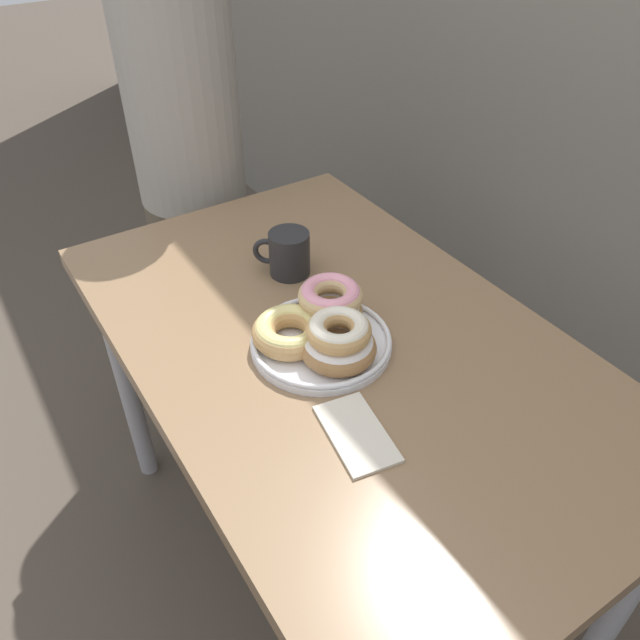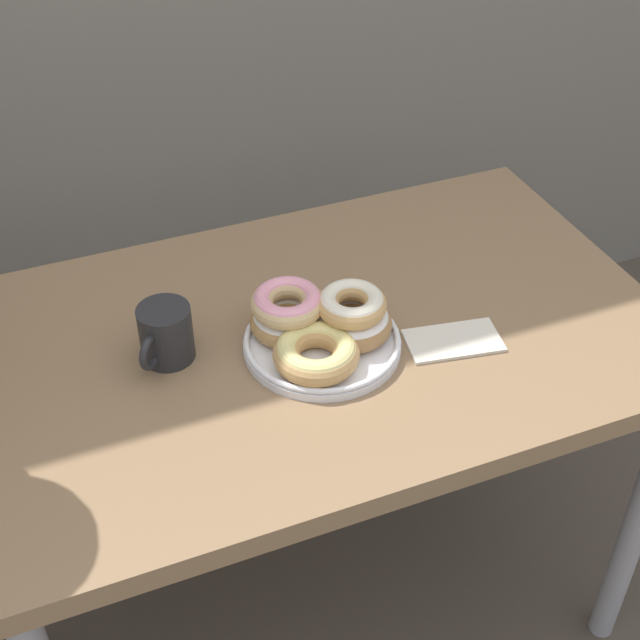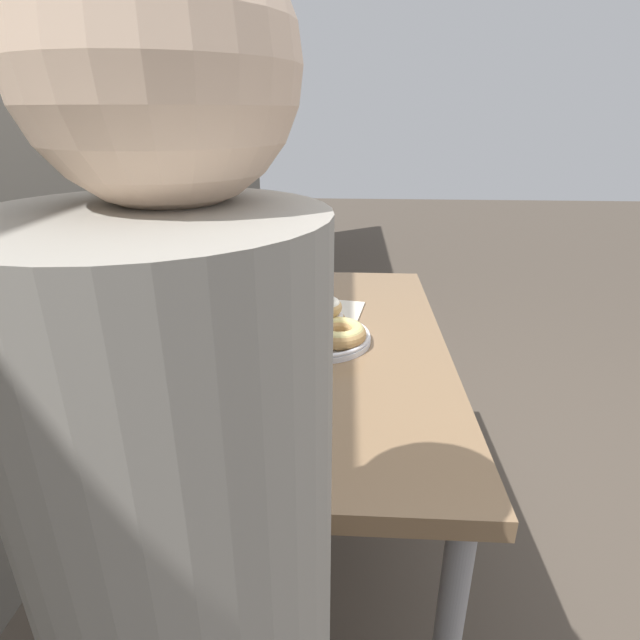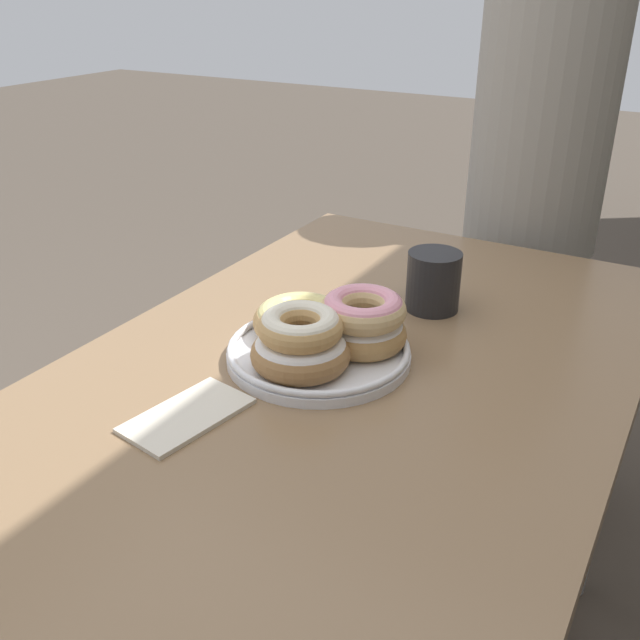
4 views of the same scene
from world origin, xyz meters
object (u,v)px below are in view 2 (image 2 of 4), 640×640
(dining_table, at_px, (312,369))
(donut_plate, at_px, (320,328))
(napkin, at_px, (453,341))
(coffee_mug, at_px, (165,334))

(dining_table, distance_m, donut_plate, 0.13)
(dining_table, bearing_deg, napkin, -28.40)
(donut_plate, height_order, napkin, donut_plate)
(dining_table, height_order, napkin, napkin)
(napkin, bearing_deg, dining_table, 151.60)
(dining_table, relative_size, napkin, 7.10)
(dining_table, height_order, donut_plate, donut_plate)
(coffee_mug, distance_m, napkin, 0.47)
(coffee_mug, bearing_deg, napkin, -17.40)
(dining_table, height_order, coffee_mug, coffee_mug)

